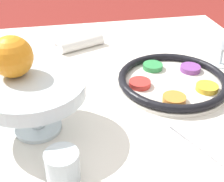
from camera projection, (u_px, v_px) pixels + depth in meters
The scene contains 9 objects.
seder_plate at pixel (172, 81), 0.82m from camera, with size 0.29×0.29×0.03m.
fruit_stand at pixel (33, 91), 0.62m from camera, with size 0.22×0.22×0.12m.
orange_fruit at pixel (12, 57), 0.61m from camera, with size 0.08×0.08×0.08m.
bread_plate at pixel (26, 71), 0.88m from camera, with size 0.17×0.17×0.02m.
napkin_roll at pixel (81, 43), 1.02m from camera, with size 0.15×0.09×0.04m.
cup_near at pixel (63, 166), 0.54m from camera, with size 0.06×0.06×0.06m.
fork_left at pixel (205, 149), 0.62m from camera, with size 0.09×0.18×0.01m.
fork_right at pixel (191, 151), 0.61m from camera, with size 0.08×0.18×0.01m.
spoon at pixel (79, 43), 1.06m from camera, with size 0.17×0.04×0.01m.
Camera 1 is at (0.04, 0.68, 1.19)m, focal length 50.00 mm.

